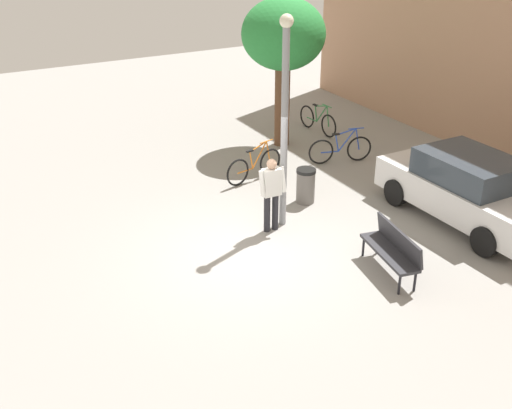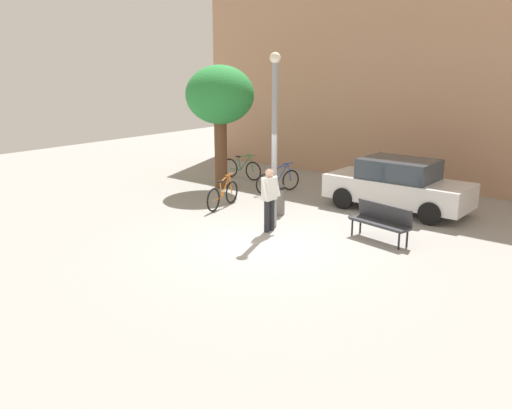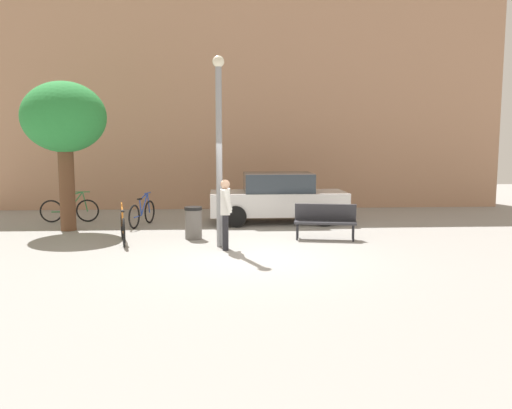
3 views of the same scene
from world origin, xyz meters
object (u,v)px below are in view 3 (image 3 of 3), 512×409
at_px(park_bench, 325,218).
at_px(bicycle_blue, 142,213).
at_px(person_by_lamppost, 225,209).
at_px(plaza_tree, 64,120).
at_px(parked_car_white, 278,198).
at_px(lamppost, 219,141).
at_px(bicycle_orange, 123,228).
at_px(trash_bin, 193,223).
at_px(bicycle_green, 70,210).

relative_size(park_bench, bicycle_blue, 0.95).
xyz_separation_m(person_by_lamppost, plaza_tree, (-4.49, 2.95, 2.17)).
bearing_deg(parked_car_white, person_by_lamppost, -112.18).
bearing_deg(lamppost, park_bench, 16.44).
bearing_deg(bicycle_orange, person_by_lamppost, -21.13).
bearing_deg(person_by_lamppost, park_bench, 24.49).
height_order(bicycle_orange, trash_bin, bicycle_orange).
height_order(person_by_lamppost, plaza_tree, plaza_tree).
distance_m(lamppost, park_bench, 3.51).
height_order(bicycle_blue, parked_car_white, parked_car_white).
xyz_separation_m(plaza_tree, parked_car_white, (6.14, 1.09, -2.36)).
xyz_separation_m(park_bench, parked_car_white, (-0.96, 2.86, 0.23)).
distance_m(person_by_lamppost, bicycle_green, 6.65).
height_order(park_bench, parked_car_white, parked_car_white).
distance_m(park_bench, bicycle_green, 8.18).
relative_size(person_by_lamppost, trash_bin, 1.97).
bearing_deg(lamppost, plaza_tree, 149.39).
bearing_deg(parked_car_white, bicycle_orange, -144.32).
relative_size(lamppost, plaza_tree, 1.08).
bearing_deg(plaza_tree, lamppost, -30.61).
distance_m(lamppost, bicycle_blue, 4.57).
relative_size(person_by_lamppost, bicycle_green, 0.92).
xyz_separation_m(park_bench, bicycle_orange, (-5.19, -0.19, -0.16)).
xyz_separation_m(bicycle_blue, bicycle_orange, (-0.09, -2.63, 0.00)).
xyz_separation_m(lamppost, park_bench, (2.75, 0.81, -2.02)).
relative_size(person_by_lamppost, parked_car_white, 0.40).
bearing_deg(plaza_tree, park_bench, -13.95).
xyz_separation_m(plaza_tree, bicycle_green, (-0.39, 1.54, -2.75)).
bearing_deg(person_by_lamppost, bicycle_blue, 124.49).
height_order(bicycle_green, bicycle_blue, same).
distance_m(bicycle_green, bicycle_blue, 2.53).
height_order(person_by_lamppost, bicycle_blue, person_by_lamppost).
relative_size(park_bench, bicycle_green, 0.92).
distance_m(bicycle_orange, trash_bin, 1.80).
bearing_deg(person_by_lamppost, lamppost, 110.79).
height_order(lamppost, bicycle_green, lamppost).
distance_m(lamppost, trash_bin, 2.49).
relative_size(bicycle_orange, trash_bin, 2.10).
bearing_deg(lamppost, person_by_lamppost, -69.21).
relative_size(lamppost, trash_bin, 5.38).
distance_m(person_by_lamppost, park_bench, 2.89).
xyz_separation_m(person_by_lamppost, trash_bin, (-0.84, 1.43, -0.54)).
height_order(person_by_lamppost, bicycle_green, person_by_lamppost).
distance_m(plaza_tree, bicycle_orange, 3.87).
height_order(plaza_tree, bicycle_blue, plaza_tree).
xyz_separation_m(person_by_lamppost, bicycle_orange, (-2.59, 1.00, -0.58)).
bearing_deg(parked_car_white, lamppost, -116.02).
bearing_deg(trash_bin, park_bench, -4.01).
bearing_deg(park_bench, person_by_lamppost, -155.51).
xyz_separation_m(bicycle_green, bicycle_orange, (2.29, -3.49, -0.00)).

